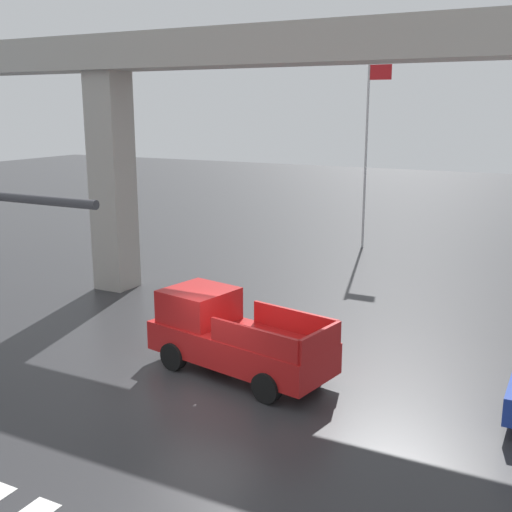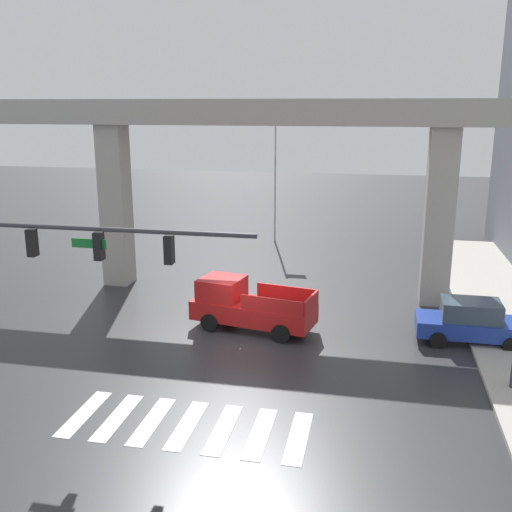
{
  "view_description": "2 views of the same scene",
  "coord_description": "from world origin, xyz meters",
  "px_view_note": "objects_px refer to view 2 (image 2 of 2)",
  "views": [
    {
      "loc": [
        7.91,
        -12.26,
        6.93
      ],
      "look_at": [
        -0.28,
        3.59,
        2.72
      ],
      "focal_mm": 44.35,
      "sensor_mm": 36.0,
      "label": 1
    },
    {
      "loc": [
        5.15,
        -21.19,
        9.16
      ],
      "look_at": [
        0.05,
        3.36,
        2.69
      ],
      "focal_mm": 41.25,
      "sensor_mm": 36.0,
      "label": 2
    }
  ],
  "objects_px": {
    "sedan_blue": "(471,322)",
    "flagpole": "(277,164)",
    "pickup_truck": "(247,306)",
    "traffic_signal_mast": "(29,255)"
  },
  "relations": [
    {
      "from": "sedan_blue",
      "to": "flagpole",
      "type": "relative_size",
      "value": 0.48
    },
    {
      "from": "sedan_blue",
      "to": "traffic_signal_mast",
      "type": "distance_m",
      "value": 16.51
    },
    {
      "from": "traffic_signal_mast",
      "to": "pickup_truck",
      "type": "bearing_deg",
      "value": 53.4
    },
    {
      "from": "pickup_truck",
      "to": "traffic_signal_mast",
      "type": "height_order",
      "value": "traffic_signal_mast"
    },
    {
      "from": "pickup_truck",
      "to": "sedan_blue",
      "type": "height_order",
      "value": "pickup_truck"
    },
    {
      "from": "pickup_truck",
      "to": "sedan_blue",
      "type": "xyz_separation_m",
      "value": [
        9.02,
        0.32,
        -0.14
      ]
    },
    {
      "from": "pickup_truck",
      "to": "sedan_blue",
      "type": "distance_m",
      "value": 9.03
    },
    {
      "from": "sedan_blue",
      "to": "traffic_signal_mast",
      "type": "bearing_deg",
      "value": -152.63
    },
    {
      "from": "traffic_signal_mast",
      "to": "flagpole",
      "type": "height_order",
      "value": "flagpole"
    },
    {
      "from": "sedan_blue",
      "to": "flagpole",
      "type": "height_order",
      "value": "flagpole"
    }
  ]
}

